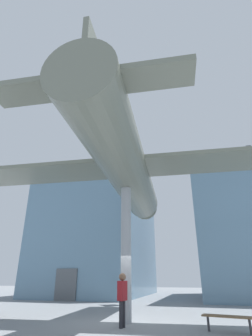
{
  "coord_description": "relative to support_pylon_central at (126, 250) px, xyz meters",
  "views": [
    {
      "loc": [
        3.31,
        -11.27,
        1.66
      ],
      "look_at": [
        0.0,
        0.0,
        6.57
      ],
      "focal_mm": 28.0,
      "sensor_mm": 36.0,
      "label": 1
    }
  ],
  "objects": [
    {
      "name": "ground_plane",
      "position": [
        0.0,
        0.0,
        -2.77
      ],
      "size": [
        80.0,
        80.0,
        0.0
      ],
      "primitive_type": "plane",
      "color": "gray"
    },
    {
      "name": "glass_pavilion_left",
      "position": [
        -7.39,
        15.5,
        2.58
      ],
      "size": [
        9.29,
        13.7,
        11.28
      ],
      "color": "#60849E",
      "rests_on": "ground_plane"
    },
    {
      "name": "glass_pavilion_right",
      "position": [
        7.39,
        15.5,
        2.58
      ],
      "size": [
        9.29,
        13.7,
        11.28
      ],
      "color": "#60849E",
      "rests_on": "ground_plane"
    },
    {
      "name": "support_pylon_central",
      "position": [
        0.0,
        0.0,
        0.0
      ],
      "size": [
        0.45,
        0.45,
        5.53
      ],
      "color": "#999EA3",
      "rests_on": "ground_plane"
    },
    {
      "name": "suspended_airplane",
      "position": [
        -0.03,
        0.33,
        3.82
      ],
      "size": [
        18.65,
        15.21,
        3.26
      ],
      "rotation": [
        0.0,
        0.0,
        0.1
      ],
      "color": "slate",
      "rests_on": "support_pylon_central"
    },
    {
      "name": "visitor_person",
      "position": [
        0.16,
        -1.02,
        -1.71
      ],
      "size": [
        0.3,
        0.44,
        1.81
      ],
      "rotation": [
        0.0,
        0.0,
        1.37
      ],
      "color": "#232328",
      "rests_on": "ground_plane"
    },
    {
      "name": "plaza_bench",
      "position": [
        3.75,
        -0.92,
        -2.33
      ],
      "size": [
        1.67,
        0.73,
        0.5
      ],
      "rotation": [
        0.0,
        0.0,
        -0.21
      ],
      "color": "brown",
      "rests_on": "ground_plane"
    }
  ]
}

